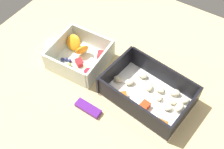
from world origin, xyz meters
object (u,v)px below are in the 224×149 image
Objects in this scene: pasta_container at (148,93)px; fruit_bowl at (80,57)px; candy_bar at (88,108)px; paper_cup_liner at (52,44)px.

fruit_bowl is (22.11, -0.40, 0.02)cm from pasta_container.
fruit_bowl is 16.22cm from candy_bar.
pasta_container is at bearing 178.95° from fruit_bowl.
pasta_container is 6.33× the size of paper_cup_liner.
paper_cup_liner is at bearing -28.71° from candy_bar.
paper_cup_liner is at bearing -1.95° from fruit_bowl.
paper_cup_liner reaches higher than candy_bar.
candy_bar is at bearing 133.61° from fruit_bowl.
candy_bar is at bearing 151.29° from paper_cup_liner.
fruit_bowl is 10.99cm from paper_cup_liner.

